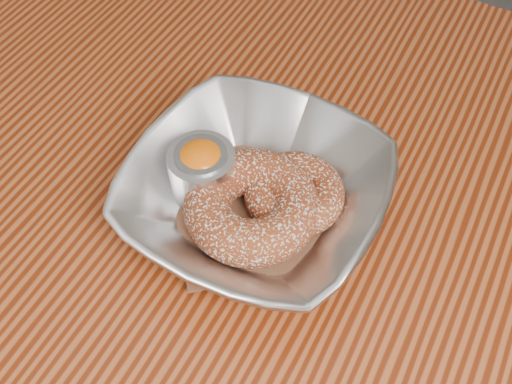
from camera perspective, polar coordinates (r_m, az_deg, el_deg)
The scene contains 6 objects.
table at distance 0.62m, azimuth 1.63°, elevation -7.58°, with size 1.20×0.80×0.75m.
serving_bowl at distance 0.52m, azimuth 0.00°, elevation -0.18°, with size 0.22×0.22×0.05m, color silver.
parchment at distance 0.54m, azimuth 0.00°, elevation -1.33°, with size 0.14×0.14×0.00m, color brown.
donut_back at distance 0.53m, azimuth 3.67°, elevation -0.15°, with size 0.09×0.09×0.03m, color maroon.
donut_front at distance 0.51m, azimuth -0.42°, elevation -1.33°, with size 0.12×0.12×0.04m, color maroon.
ramekin at distance 0.53m, azimuth -5.14°, elevation 2.04°, with size 0.06×0.06×0.06m.
Camera 1 is at (0.13, -0.28, 1.20)m, focal length 42.00 mm.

